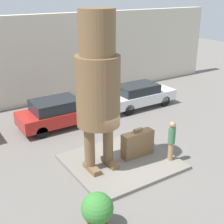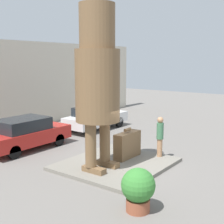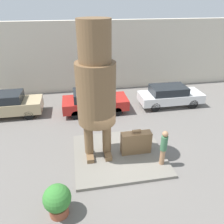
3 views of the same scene
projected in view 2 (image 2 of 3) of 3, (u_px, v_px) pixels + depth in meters
The scene contains 8 objects.
ground_plane at pixel (116, 166), 12.92m from camera, with size 60.00×60.00×0.00m, color slate.
pedestal at pixel (116, 164), 12.91m from camera, with size 4.38×3.93×0.14m.
statue_figure at pixel (97, 75), 11.57m from camera, with size 1.68×1.68×6.20m.
giant_suitcase at pixel (127, 145), 13.46m from camera, with size 1.47×0.46×1.30m.
tourist at pixel (160, 135), 13.53m from camera, with size 0.30×0.30×1.76m.
parked_car_red at pixel (25, 133), 15.18m from camera, with size 4.35×1.87×1.55m.
parked_car_white at pixel (96, 117), 19.52m from camera, with size 4.50×1.74×1.48m.
planter_pot at pixel (138, 188), 8.92m from camera, with size 0.99×0.99×1.29m.
Camera 2 is at (-10.03, -7.26, 4.33)m, focal length 50.00 mm.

